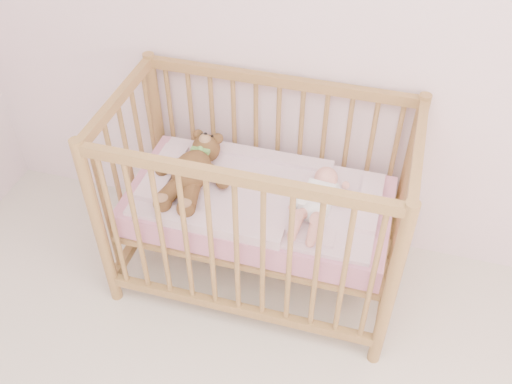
% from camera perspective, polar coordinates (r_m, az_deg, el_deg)
% --- Properties ---
extents(wall_back, '(4.00, 0.02, 2.70)m').
position_cam_1_polar(wall_back, '(2.48, 11.49, 17.91)').
color(wall_back, white).
rests_on(wall_back, floor).
extents(crib, '(1.36, 0.76, 1.00)m').
position_cam_1_polar(crib, '(2.68, 0.29, -1.18)').
color(crib, '#A67B46').
rests_on(crib, floor).
extents(mattress, '(1.22, 0.62, 0.13)m').
position_cam_1_polar(mattress, '(2.69, 0.29, -1.41)').
color(mattress, pink).
rests_on(mattress, crib).
extents(blanket, '(1.10, 0.58, 0.06)m').
position_cam_1_polar(blanket, '(2.64, 0.30, -0.25)').
color(blanket, pink).
rests_on(blanket, mattress).
extents(baby, '(0.28, 0.51, 0.12)m').
position_cam_1_polar(baby, '(2.53, 6.16, -0.46)').
color(baby, white).
rests_on(baby, blanket).
extents(teddy_bear, '(0.40, 0.56, 0.15)m').
position_cam_1_polar(teddy_bear, '(2.65, -6.46, 2.10)').
color(teddy_bear, brown).
rests_on(teddy_bear, blanket).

